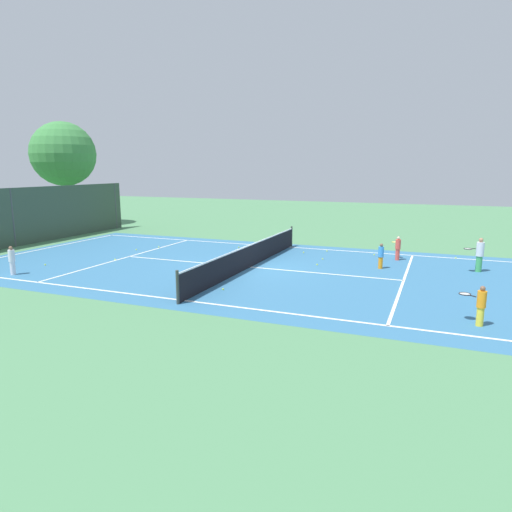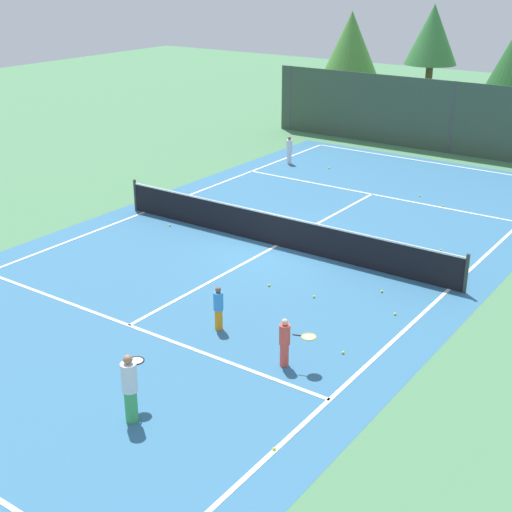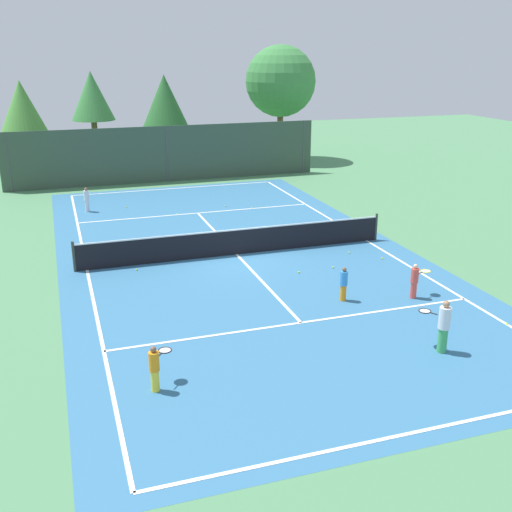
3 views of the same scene
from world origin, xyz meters
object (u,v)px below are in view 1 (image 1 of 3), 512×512
Objects in this scene: player_0 at (12,260)px; tennis_ball_4 at (136,250)px; tennis_ball_9 at (223,289)px; player_4 at (480,305)px; tennis_ball_11 at (456,258)px; player_1 at (398,248)px; tennis_ball_6 at (45,265)px; tennis_ball_3 at (317,265)px; player_3 at (381,256)px; tennis_ball_2 at (239,247)px; tennis_ball_7 at (323,259)px; tennis_ball_1 at (159,247)px; tennis_ball_5 at (374,255)px; tennis_ball_10 at (115,260)px; tennis_ball_0 at (327,251)px; tennis_ball_8 at (304,252)px; player_2 at (479,254)px.

tennis_ball_4 is (6.49, -1.19, -0.57)m from player_0.
tennis_ball_9 is at bearing -125.03° from tennis_ball_4.
player_4 is 16.99m from tennis_ball_4.
tennis_ball_11 is (10.40, -16.71, -0.57)m from player_0.
player_0 is 17.76× the size of tennis_ball_11.
player_4 is at bearing -88.69° from player_0.
player_0 is 16.75m from player_1.
player_1 is 17.02× the size of tennis_ball_6.
tennis_ball_3 is 9.76m from tennis_ball_4.
tennis_ball_3 is (-0.38, 2.68, -0.53)m from player_3.
tennis_ball_4 is at bearing -10.41° from player_0.
player_3 is 8.14m from tennis_ball_2.
player_3 is 2.98m from tennis_ball_7.
player_1 is 12.41m from tennis_ball_1.
tennis_ball_1 is 9.68m from tennis_ball_9.
player_3 is 11.87m from tennis_ball_1.
tennis_ball_5 is 1.00× the size of tennis_ball_10.
tennis_ball_4 is 16.00m from tennis_ball_11.
tennis_ball_5 and tennis_ball_6 have the same top height.
tennis_ball_2 is at bearing 98.37° from tennis_ball_0.
tennis_ball_6 is (-7.91, 13.21, 0.00)m from tennis_ball_5.
tennis_ball_6 is at bearing 140.26° from tennis_ball_2.
tennis_ball_8 is (2.54, -8.37, 0.00)m from tennis_ball_4.
player_1 is at bearing -63.55° from tennis_ball_6.
player_2 is 18.67m from tennis_ball_6.
tennis_ball_5 is at bearing -93.13° from tennis_ball_0.
tennis_ball_6 is (-7.36, 6.11, 0.00)m from tennis_ball_2.
tennis_ball_5 is (0.56, -7.10, 0.00)m from tennis_ball_2.
tennis_ball_1 is 7.88m from tennis_ball_8.
tennis_ball_2 is 10.90m from tennis_ball_11.
tennis_ball_10 is at bearing 103.54° from player_3.
tennis_ball_2 and tennis_ball_6 have the same top height.
player_0 is at bearing 133.07° from tennis_ball_0.
tennis_ball_2 is at bearing -32.60° from player_0.
tennis_ball_2 is 1.00× the size of tennis_ball_8.
player_1 is 1.49m from tennis_ball_5.
tennis_ball_3 is 1.00× the size of tennis_ball_4.
player_4 is at bearing -151.94° from player_3.
tennis_ball_7 is (7.35, 6.17, -0.56)m from player_4.
tennis_ball_4 is 1.00× the size of tennis_ball_8.
tennis_ball_5 is 1.00× the size of tennis_ball_6.
tennis_ball_8 is (9.03, -9.56, -0.57)m from player_0.
tennis_ball_2 is (2.42, 7.76, -0.53)m from player_3.
player_2 is 21.58× the size of tennis_ball_11.
player_0 is at bearing 121.90° from tennis_ball_11.
player_4 reaches higher than tennis_ball_9.
player_3 is 12.10m from tennis_ball_10.
player_0 is 17.76× the size of tennis_ball_7.
tennis_ball_2 and tennis_ball_10 have the same top height.
player_3 is 16.55× the size of tennis_ball_10.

